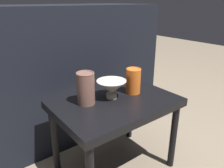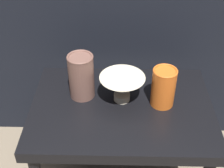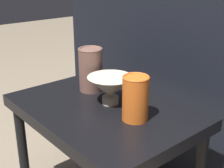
% 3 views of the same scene
% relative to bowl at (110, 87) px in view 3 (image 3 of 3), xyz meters
% --- Properties ---
extents(table, '(0.61, 0.43, 0.43)m').
position_rel_bowl_xyz_m(table, '(-0.00, -0.03, -0.11)').
color(table, black).
rests_on(table, ground_plane).
extents(couch_backdrop, '(1.27, 0.50, 0.88)m').
position_rel_bowl_xyz_m(couch_backdrop, '(-0.00, 0.53, -0.05)').
color(couch_backdrop, black).
rests_on(couch_backdrop, ground_plane).
extents(bowl, '(0.15, 0.15, 0.09)m').
position_rel_bowl_xyz_m(bowl, '(0.00, 0.00, 0.00)').
color(bowl, beige).
rests_on(bowl, table).
extents(vase_textured_left, '(0.09, 0.09, 0.16)m').
position_rel_bowl_xyz_m(vase_textured_left, '(-0.14, 0.02, 0.02)').
color(vase_textured_left, brown).
rests_on(vase_textured_left, table).
extents(vase_colorful_right, '(0.08, 0.08, 0.14)m').
position_rel_bowl_xyz_m(vase_colorful_right, '(0.13, -0.02, 0.01)').
color(vase_colorful_right, orange).
rests_on(vase_colorful_right, table).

